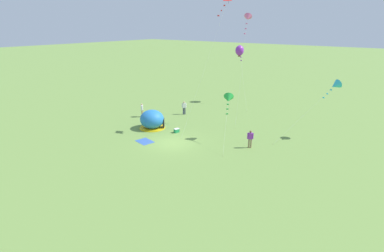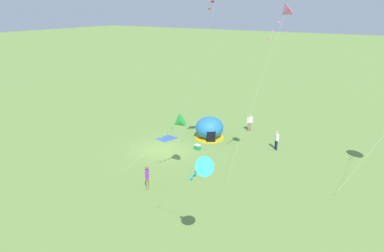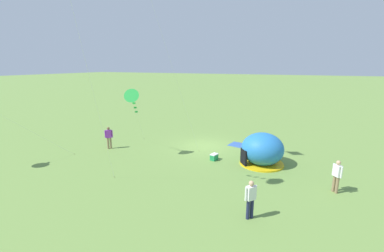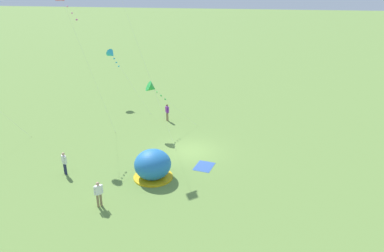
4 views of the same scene
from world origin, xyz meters
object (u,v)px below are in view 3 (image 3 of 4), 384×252
Objects in this scene: kite_green at (132,98)px; popup_tent at (262,150)px; person_with_toddler at (109,137)px; person_center_field at (337,175)px; cooler_box at (214,157)px; person_far_back at (251,198)px.

popup_tent is at bearing -165.32° from kite_green.
person_with_toddler is 15.37m from person_center_field.
popup_tent is 4.67× the size of cooler_box.
person_with_toddler is at bearing -2.94° from person_center_field.
kite_green is (12.45, -0.15, 3.22)m from person_center_field.
popup_tent is 3.22m from cooler_box.
person_far_back is 5.36m from person_center_field.
person_far_back and person_center_field have the same top height.
person_center_field is at bearing -130.80° from person_far_back.
person_with_toddler is at bearing 7.86° from popup_tent.
kite_green is at bearing 17.08° from cooler_box.
person_with_toddler and person_center_field have the same top height.
cooler_box is 0.35× the size of person_with_toddler.
popup_tent is 1.63× the size of person_far_back.
person_far_back is at bearing 157.74° from person_with_toddler.
kite_green is (-2.90, 0.64, 3.22)m from person_with_toddler.
person_far_back is at bearing 94.97° from popup_tent.
kite_green is at bearing -0.68° from person_center_field.
person_with_toddler is at bearing -22.26° from person_far_back.
popup_tent is 9.24m from kite_green.
person_center_field is 12.86m from kite_green.
popup_tent is 4.69m from person_center_field.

